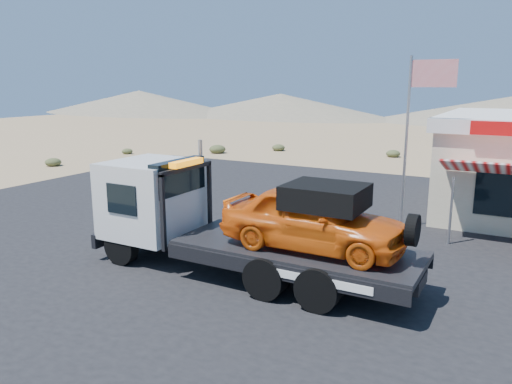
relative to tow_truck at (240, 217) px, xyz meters
The scene contains 6 objects.
ground 3.28m from the tow_truck, 131.87° to the left, with size 120.00×120.00×0.00m, color #9A7D57.
asphalt_lot 5.37m from the tow_truck, 88.97° to the left, with size 32.00×24.00×0.02m, color black.
tow_truck is the anchor object (origin of this frame).
flagpole 7.60m from the tow_truck, 65.47° to the left, with size 1.55×0.10×6.00m.
desert_scrub 19.77m from the tow_truck, 139.65° to the left, with size 24.55×28.60×0.65m.
distant_hills 58.45m from the tow_truck, 101.53° to the left, with size 126.00×48.00×4.20m.
Camera 1 is at (8.49, -13.19, 5.13)m, focal length 35.00 mm.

